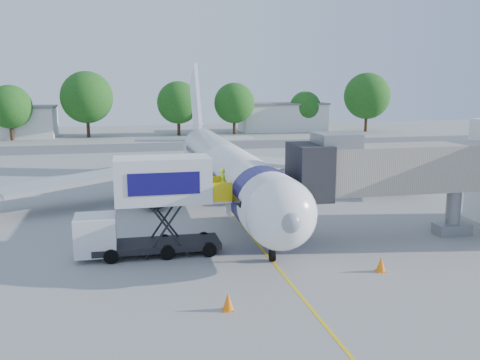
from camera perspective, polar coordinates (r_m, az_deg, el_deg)
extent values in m
plane|color=#989895|center=(38.10, -0.41, -4.02)|extent=(160.00, 160.00, 0.00)
cube|color=yellow|center=(38.10, -0.41, -4.01)|extent=(0.15, 70.00, 0.01)
cube|color=#59595B|center=(79.03, -6.67, 3.59)|extent=(120.00, 10.00, 0.01)
cylinder|color=white|center=(40.35, -1.29, 1.17)|extent=(3.70, 28.00, 3.70)
sphere|color=white|center=(27.02, 4.37, -3.64)|extent=(3.70, 3.70, 3.70)
sphere|color=gray|center=(25.59, 5.36, -4.48)|extent=(1.10, 1.10, 1.10)
cone|color=white|center=(56.97, -4.54, 3.93)|extent=(3.70, 6.00, 3.70)
cube|color=white|center=(57.62, -4.74, 8.19)|extent=(0.35, 7.26, 8.29)
cube|color=#ABAEB0|center=(46.26, 8.89, 1.39)|extent=(16.17, 9.32, 1.42)
cube|color=#ABAEB0|center=(43.23, -13.98, 0.55)|extent=(16.17, 9.32, 1.42)
cylinder|color=#999BA0|center=(43.43, 5.48, -0.48)|extent=(2.10, 3.60, 2.10)
cylinder|color=#999BA0|center=(41.48, -9.16, -1.10)|extent=(2.10, 3.60, 2.10)
cube|color=black|center=(26.63, 4.57, -2.86)|extent=(2.60, 1.39, 0.81)
cylinder|color=#130D5B|center=(29.82, 2.73, -2.25)|extent=(3.73, 2.00, 3.73)
cylinder|color=silver|center=(29.03, 3.46, -7.24)|extent=(0.16, 0.16, 1.50)
cylinder|color=black|center=(29.16, 3.45, -8.04)|extent=(0.25, 0.64, 0.64)
cylinder|color=black|center=(44.25, 1.29, -1.35)|extent=(0.35, 0.90, 0.90)
cylinder|color=black|center=(43.36, -5.41, -1.64)|extent=(0.35, 0.90, 0.90)
cube|color=#A99F90|center=(33.86, 17.19, 1.25)|extent=(13.60, 2.60, 2.80)
cube|color=black|center=(31.34, 7.41, 0.91)|extent=(2.00, 3.20, 3.20)
cube|color=slate|center=(31.66, 10.23, 4.22)|extent=(2.40, 2.40, 0.80)
cylinder|color=slate|center=(36.24, 21.78, -3.12)|extent=(0.90, 0.90, 3.00)
cube|color=slate|center=(36.52, 21.65, -4.88)|extent=(2.20, 1.20, 0.70)
cylinder|color=black|center=(36.03, 20.46, -5.00)|extent=(0.30, 0.70, 0.70)
cylinder|color=black|center=(37.02, 22.82, -4.76)|extent=(0.30, 0.70, 0.70)
cube|color=black|center=(30.51, -8.84, -6.84)|extent=(7.00, 2.30, 0.35)
cube|color=silver|center=(30.29, -15.15, -5.64)|extent=(2.20, 2.20, 2.10)
cube|color=black|center=(30.17, -15.20, -4.82)|extent=(1.90, 2.10, 0.70)
cube|color=silver|center=(29.64, -8.27, 0.03)|extent=(5.20, 2.40, 2.50)
cube|color=#130D5B|center=(28.44, -8.10, -0.41)|extent=(3.80, 0.04, 1.20)
cube|color=silver|center=(30.25, -2.25, -1.97)|extent=(1.10, 2.20, 0.10)
cube|color=yellow|center=(29.12, -1.90, -1.35)|extent=(1.10, 0.06, 1.10)
cube|color=yellow|center=(31.15, -2.59, -0.57)|extent=(1.10, 0.06, 1.10)
cylinder|color=black|center=(29.83, -3.29, -7.44)|extent=(0.80, 0.25, 0.80)
cylinder|color=black|center=(31.82, -3.88, -6.28)|extent=(0.80, 0.25, 0.80)
cylinder|color=black|center=(29.53, -13.60, -7.92)|extent=(0.80, 0.25, 0.80)
cylinder|color=black|center=(31.53, -13.52, -6.72)|extent=(0.80, 0.25, 0.80)
imported|color=#ACEB18|center=(30.11, -1.79, -0.31)|extent=(0.47, 0.65, 1.67)
cube|color=silver|center=(19.92, 9.63, -16.42)|extent=(3.49, 2.22, 1.30)
cube|color=#130D5B|center=(19.73, 9.67, -15.34)|extent=(2.10, 1.88, 0.32)
cylinder|color=black|center=(19.98, 5.26, -17.26)|extent=(0.68, 0.34, 0.65)
cylinder|color=black|center=(20.26, 13.87, -17.13)|extent=(0.68, 0.34, 0.65)
cylinder|color=black|center=(21.19, 11.72, -15.73)|extent=(0.68, 0.34, 0.65)
cone|color=orange|center=(28.50, 14.80, -8.66)|extent=(0.50, 0.50, 0.80)
cube|color=orange|center=(28.63, 14.76, -9.38)|extent=(0.46, 0.46, 0.05)
cone|color=orange|center=(23.25, -1.28, -12.81)|extent=(0.51, 0.51, 0.80)
cube|color=orange|center=(23.40, -1.28, -13.67)|extent=(0.46, 0.46, 0.05)
cube|color=silver|center=(102.67, 4.56, 6.65)|extent=(16.00, 7.00, 5.00)
cube|color=slate|center=(102.52, 4.59, 8.12)|extent=(16.40, 7.40, 0.30)
cylinder|color=#382314|center=(93.71, -23.18, 4.86)|extent=(0.56, 0.56, 3.13)
sphere|color=#154E17|center=(93.45, -23.35, 7.19)|extent=(6.95, 6.95, 6.95)
cylinder|color=#382314|center=(94.24, -15.90, 5.58)|extent=(0.56, 0.56, 3.91)
sphere|color=#154E17|center=(93.97, -16.05, 8.48)|extent=(8.68, 8.68, 8.68)
cylinder|color=#382314|center=(94.61, -6.55, 5.76)|extent=(0.56, 0.56, 3.32)
sphere|color=#154E17|center=(94.35, -6.60, 8.21)|extent=(7.37, 7.37, 7.37)
cylinder|color=#382314|center=(95.77, -0.61, 5.86)|extent=(0.56, 0.56, 3.22)
sphere|color=#154E17|center=(95.52, -0.61, 8.21)|extent=(7.16, 7.16, 7.16)
cylinder|color=#382314|center=(102.73, 6.92, 5.95)|extent=(0.56, 0.56, 2.64)
sphere|color=#154E17|center=(102.52, 6.96, 7.74)|extent=(5.87, 5.87, 5.87)
cylinder|color=#382314|center=(103.53, 13.28, 6.11)|extent=(0.56, 0.56, 3.85)
sphere|color=#154E17|center=(103.28, 13.39, 8.72)|extent=(8.57, 8.57, 8.57)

